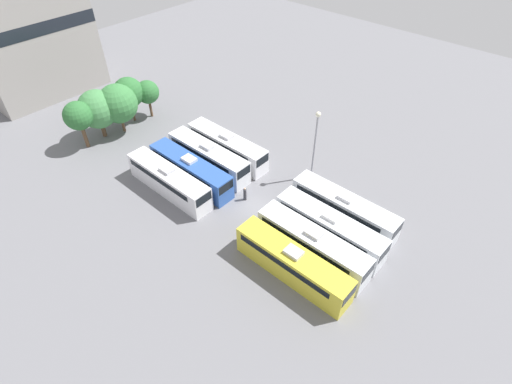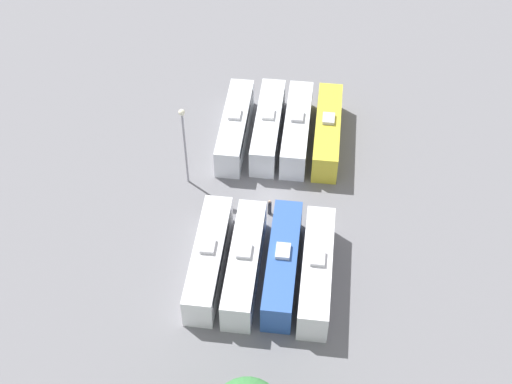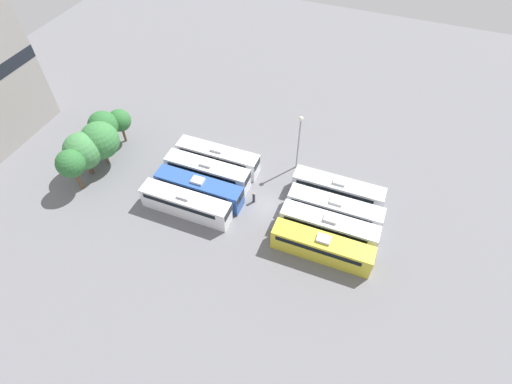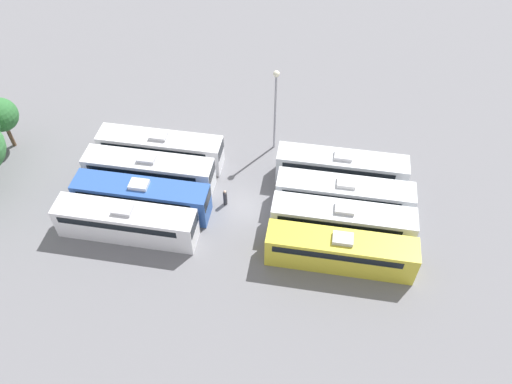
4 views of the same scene
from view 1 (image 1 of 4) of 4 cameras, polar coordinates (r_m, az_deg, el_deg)
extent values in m
plane|color=slate|center=(44.85, -0.24, -2.07)|extent=(124.15, 124.15, 0.00)
cube|color=gold|center=(37.57, 5.23, -10.24)|extent=(2.47, 11.91, 3.09)
cube|color=black|center=(37.01, 4.94, -9.18)|extent=(2.51, 10.12, 0.68)
cube|color=black|center=(35.28, 13.21, -14.21)|extent=(2.17, 0.08, 1.08)
cube|color=#B2B2B7|center=(36.23, 5.40, -8.56)|extent=(1.20, 1.60, 0.35)
cube|color=silver|center=(39.28, 8.03, -7.50)|extent=(2.47, 11.91, 3.09)
cube|color=black|center=(38.74, 7.79, -6.46)|extent=(2.51, 10.12, 0.68)
cube|color=black|center=(37.09, 15.75, -11.06)|extent=(2.17, 0.08, 1.08)
cube|color=#B2B2B7|center=(38.00, 8.27, -5.80)|extent=(1.20, 1.60, 0.35)
cube|color=silver|center=(41.05, 10.45, -5.12)|extent=(2.47, 11.91, 3.09)
cube|color=black|center=(40.53, 10.24, -4.09)|extent=(2.51, 10.12, 0.68)
cube|color=black|center=(38.97, 17.91, -8.34)|extent=(2.17, 0.08, 1.08)
cube|color=white|center=(39.83, 10.74, -3.42)|extent=(1.20, 1.60, 0.35)
cube|color=silver|center=(43.33, 12.43, -2.40)|extent=(2.47, 11.91, 3.09)
cube|color=black|center=(42.85, 12.26, -1.40)|extent=(2.51, 10.12, 0.68)
cube|color=black|center=(41.31, 19.55, -5.28)|extent=(2.17, 0.08, 1.08)
cube|color=silver|center=(42.18, 12.77, -0.72)|extent=(1.20, 1.60, 0.35)
cube|color=silver|center=(46.80, -12.32, 1.50)|extent=(2.47, 11.91, 3.09)
cube|color=black|center=(46.46, -12.70, 2.47)|extent=(2.51, 10.12, 0.68)
cube|color=black|center=(42.55, -7.48, -1.02)|extent=(2.17, 0.08, 1.08)
cube|color=#B2B2B7|center=(45.73, -12.63, 3.15)|extent=(1.20, 1.60, 0.35)
cube|color=#2D56A8|center=(47.83, -9.30, 3.00)|extent=(2.47, 11.91, 3.09)
cube|color=black|center=(47.50, -9.65, 3.95)|extent=(2.51, 10.12, 0.68)
cube|color=black|center=(43.74, -4.30, 0.68)|extent=(2.17, 0.08, 1.08)
cube|color=silver|center=(46.79, -9.53, 4.65)|extent=(1.20, 1.60, 0.35)
cube|color=silver|center=(49.63, -6.80, 4.92)|extent=(2.47, 11.91, 3.09)
cube|color=black|center=(49.31, -7.11, 5.85)|extent=(2.51, 10.12, 0.68)
cube|color=black|center=(45.66, -1.77, 2.84)|extent=(2.17, 0.08, 1.08)
cube|color=#B2B2B7|center=(48.63, -6.96, 6.54)|extent=(1.20, 1.60, 0.35)
cube|color=white|center=(51.21, -4.15, 6.42)|extent=(2.47, 11.91, 3.09)
cube|color=black|center=(50.90, -4.44, 7.33)|extent=(2.51, 10.12, 0.68)
cube|color=black|center=(47.39, 0.92, 4.53)|extent=(2.17, 0.08, 1.08)
cube|color=#B2B2B7|center=(50.24, -4.25, 8.02)|extent=(1.20, 1.60, 0.35)
cylinder|color=#333338|center=(45.22, -1.59, -0.36)|extent=(0.36, 0.36, 1.49)
sphere|color=tan|center=(44.65, -1.61, 0.47)|extent=(0.24, 0.24, 0.24)
cylinder|color=gray|center=(46.66, 8.32, 6.21)|extent=(0.20, 0.20, 8.54)
sphere|color=#EAE5C6|center=(44.25, 8.88, 10.91)|extent=(0.60, 0.60, 0.60)
cylinder|color=brown|center=(57.54, -23.26, 7.41)|extent=(0.49, 0.49, 3.40)
sphere|color=#2D6B33|center=(56.07, -24.07, 9.92)|extent=(3.72, 3.72, 3.72)
cylinder|color=brown|center=(59.20, -21.01, 8.48)|extent=(0.57, 0.57, 2.38)
sphere|color=#428447|center=(57.75, -21.73, 10.94)|extent=(5.15, 5.15, 5.15)
cylinder|color=brown|center=(59.37, -18.49, 9.29)|extent=(0.40, 0.40, 2.46)
sphere|color=#387A3D|center=(57.88, -19.14, 11.85)|extent=(5.28, 5.28, 5.28)
cylinder|color=brown|center=(61.37, -17.19, 10.99)|extent=(0.34, 0.34, 2.96)
sphere|color=#2D6B33|center=(60.01, -17.76, 13.40)|extent=(4.22, 4.22, 4.22)
cylinder|color=brown|center=(61.73, -14.83, 11.55)|extent=(0.37, 0.37, 2.76)
sphere|color=#2D6B33|center=(60.56, -15.25, 13.62)|extent=(3.31, 3.31, 3.31)
cube|color=gray|center=(71.39, -29.72, 19.54)|extent=(16.75, 8.56, 20.00)
cube|color=black|center=(71.10, -30.00, 20.26)|extent=(16.81, 8.62, 1.80)
camera|label=2|loc=(73.09, -48.78, 47.37)|focal=50.00mm
camera|label=3|loc=(16.18, -112.91, 30.70)|focal=28.00mm
camera|label=4|loc=(16.61, -78.53, 24.68)|focal=35.00mm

